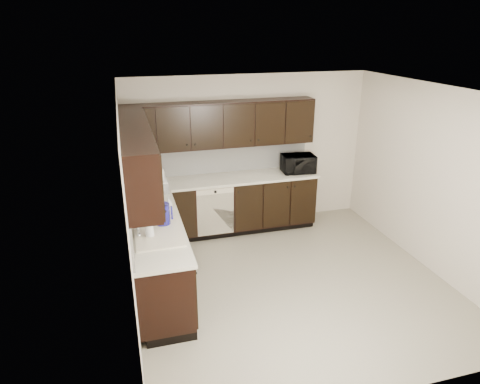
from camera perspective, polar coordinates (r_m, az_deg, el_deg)
name	(u,v)px	position (r m, az deg, el deg)	size (l,w,h in m)	color
floor	(290,281)	(5.88, 6.70, -11.73)	(4.00, 4.00, 0.00)	gray
ceiling	(300,91)	(4.99, 7.95, 13.15)	(4.00, 4.00, 0.00)	white
wall_back	(248,152)	(7.09, 1.09, 5.40)	(4.00, 0.02, 2.50)	beige
wall_left	(128,212)	(4.93, -14.75, -2.61)	(0.02, 4.00, 2.50)	beige
wall_right	(432,180)	(6.33, 24.26, 1.49)	(0.02, 4.00, 2.50)	beige
wall_front	(389,281)	(3.74, 19.22, -11.20)	(4.00, 0.02, 2.50)	beige
lower_cabinets	(200,227)	(6.36, -5.39, -4.69)	(3.00, 2.80, 0.90)	black
countertop	(198,195)	(6.15, -5.57, -0.46)	(3.03, 2.83, 0.04)	beige
backsplash	(181,175)	(6.23, -7.90, 2.26)	(3.00, 2.80, 0.48)	white
upper_cabinets	(188,136)	(5.97, -6.92, 7.38)	(3.00, 2.80, 0.70)	black
dishwasher	(215,209)	(6.63, -3.30, -2.27)	(0.58, 0.04, 0.78)	beige
sink	(159,239)	(5.08, -10.76, -6.12)	(0.54, 0.82, 0.42)	beige
microwave	(298,164)	(7.07, 7.75, 3.76)	(0.52, 0.36, 0.29)	black
soap_bottle_a	(169,203)	(5.63, -9.48, -1.52)	(0.08, 0.09, 0.19)	gray
soap_bottle_b	(149,227)	(4.95, -12.00, -4.58)	(0.10, 0.10, 0.26)	gray
toaster_oven	(153,177)	(6.66, -11.53, 1.97)	(0.31, 0.23, 0.19)	#A9A9AB
storage_bin	(149,187)	(6.27, -12.00, 0.70)	(0.48, 0.35, 0.19)	white
blue_pitcher	(162,215)	(5.21, -10.30, -3.00)	(0.18, 0.18, 0.27)	#120E87
teal_tumbler	(158,186)	(6.28, -10.91, 0.77)	(0.08, 0.08, 0.18)	#0B7C7E
paper_towel_roll	(159,181)	(6.25, -10.76, 1.48)	(0.15, 0.15, 0.34)	silver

